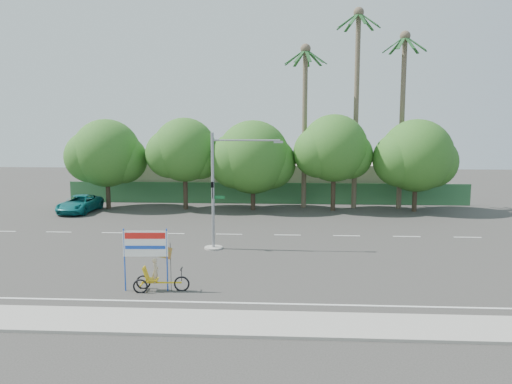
{
  "coord_description": "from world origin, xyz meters",
  "views": [
    {
      "loc": [
        1.81,
        -25.31,
        7.47
      ],
      "look_at": [
        0.09,
        3.9,
        3.5
      ],
      "focal_mm": 35.0,
      "sensor_mm": 36.0,
      "label": 1
    }
  ],
  "objects": [
    {
      "name": "building_left",
      "position": [
        -10.0,
        26.0,
        2.0
      ],
      "size": [
        12.0,
        8.0,
        4.0
      ],
      "primitive_type": "cube",
      "color": "beige",
      "rests_on": "ground"
    },
    {
      "name": "sidewalk_near",
      "position": [
        0.0,
        -7.5,
        0.06
      ],
      "size": [
        50.0,
        2.4,
        0.12
      ],
      "primitive_type": "cube",
      "color": "gray",
      "rests_on": "ground"
    },
    {
      "name": "pickup_truck",
      "position": [
        -15.76,
        15.88,
        0.73
      ],
      "size": [
        2.61,
        5.35,
        1.46
      ],
      "primitive_type": "imported",
      "rotation": [
        0.0,
        0.0,
        -0.03
      ],
      "color": "#0F6B6E",
      "rests_on": "ground"
    },
    {
      "name": "fence",
      "position": [
        0.0,
        21.5,
        1.0
      ],
      "size": [
        38.0,
        0.08,
        2.0
      ],
      "primitive_type": "cube",
      "color": "#336B3D",
      "rests_on": "ground"
    },
    {
      "name": "palm_mid",
      "position": [
        12.0,
        19.5,
        9.4
      ],
      "size": [
        3.73,
        3.79,
        15.45
      ],
      "color": "#70604C",
      "rests_on": "ground"
    },
    {
      "name": "tree_left",
      "position": [
        -7.05,
        18.0,
        5.06
      ],
      "size": [
        6.66,
        5.6,
        8.07
      ],
      "color": "#473828",
      "rests_on": "ground"
    },
    {
      "name": "palm_tall",
      "position": [
        8.0,
        19.5,
        10.46
      ],
      "size": [
        3.73,
        3.79,
        17.45
      ],
      "color": "#70604C",
      "rests_on": "ground"
    },
    {
      "name": "tree_far_right",
      "position": [
        12.95,
        18.0,
        4.64
      ],
      "size": [
        7.38,
        6.2,
        7.94
      ],
      "color": "#473828",
      "rests_on": "ground"
    },
    {
      "name": "tree_center",
      "position": [
        -1.05,
        18.0,
        4.47
      ],
      "size": [
        7.62,
        6.4,
        7.85
      ],
      "color": "#473828",
      "rests_on": "ground"
    },
    {
      "name": "traffic_signal",
      "position": [
        -2.2,
        3.98,
        2.92
      ],
      "size": [
        4.72,
        1.1,
        7.0
      ],
      "color": "gray",
      "rests_on": "ground"
    },
    {
      "name": "tree_right",
      "position": [
        5.95,
        18.0,
        5.24
      ],
      "size": [
        6.9,
        5.8,
        8.36
      ],
      "color": "#473828",
      "rests_on": "ground"
    },
    {
      "name": "trike_billboard",
      "position": [
        -4.13,
        -3.85,
        1.17
      ],
      "size": [
        2.96,
        0.71,
        2.91
      ],
      "rotation": [
        0.0,
        0.0,
        0.06
      ],
      "color": "black",
      "rests_on": "ground"
    },
    {
      "name": "building_right",
      "position": [
        8.0,
        26.0,
        1.8
      ],
      "size": [
        14.0,
        8.0,
        3.6
      ],
      "primitive_type": "cube",
      "color": "beige",
      "rests_on": "ground"
    },
    {
      "name": "ground",
      "position": [
        0.0,
        0.0,
        0.0
      ],
      "size": [
        120.0,
        120.0,
        0.0
      ],
      "primitive_type": "plane",
      "color": "#33302D",
      "rests_on": "ground"
    },
    {
      "name": "tree_far_left",
      "position": [
        -14.05,
        18.0,
        4.76
      ],
      "size": [
        7.14,
        6.0,
        7.96
      ],
      "color": "#473828",
      "rests_on": "ground"
    },
    {
      "name": "palm_short",
      "position": [
        3.5,
        19.5,
        8.86
      ],
      "size": [
        3.73,
        3.79,
        14.45
      ],
      "color": "#70604C",
      "rests_on": "ground"
    }
  ]
}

